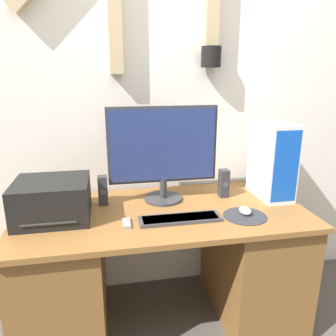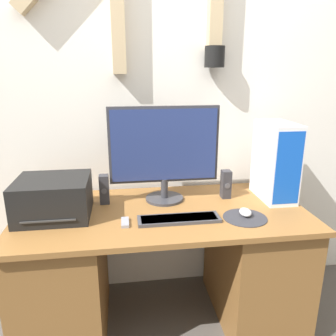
{
  "view_description": "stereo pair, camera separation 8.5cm",
  "coord_description": "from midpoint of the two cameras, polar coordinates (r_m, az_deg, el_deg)",
  "views": [
    {
      "loc": [
        -0.29,
        -1.31,
        1.53
      ],
      "look_at": [
        0.03,
        0.39,
        1.01
      ],
      "focal_mm": 35.0,
      "sensor_mm": 36.0,
      "label": 1
    },
    {
      "loc": [
        -0.21,
        -1.33,
        1.53
      ],
      "look_at": [
        0.03,
        0.39,
        1.01
      ],
      "focal_mm": 35.0,
      "sensor_mm": 36.0,
      "label": 2
    }
  ],
  "objects": [
    {
      "name": "desk",
      "position": [
        2.06,
        -2.11,
        -16.72
      ],
      "size": [
        1.64,
        0.77,
        0.76
      ],
      "color": "brown",
      "rests_on": "ground_plane"
    },
    {
      "name": "computer_tower",
      "position": [
        2.11,
        16.65,
        1.33
      ],
      "size": [
        0.17,
        0.33,
        0.47
      ],
      "color": "white",
      "rests_on": "desk"
    },
    {
      "name": "mouse",
      "position": [
        1.86,
        12.02,
        -7.29
      ],
      "size": [
        0.06,
        0.09,
        0.04
      ],
      "color": "silver",
      "rests_on": "mousepad"
    },
    {
      "name": "speaker_left",
      "position": [
        1.98,
        -12.47,
        -3.83
      ],
      "size": [
        0.06,
        0.07,
        0.18
      ],
      "color": "#2D2D33",
      "rests_on": "desk"
    },
    {
      "name": "speaker_right",
      "position": [
        2.08,
        8.55,
        -2.66
      ],
      "size": [
        0.06,
        0.07,
        0.18
      ],
      "color": "#2D2D33",
      "rests_on": "desk"
    },
    {
      "name": "printer",
      "position": [
        1.87,
        -20.7,
        -5.21
      ],
      "size": [
        0.38,
        0.35,
        0.21
      ],
      "color": "black",
      "rests_on": "desk"
    },
    {
      "name": "remote_control",
      "position": [
        1.74,
        -8.64,
        -9.51
      ],
      "size": [
        0.04,
        0.11,
        0.02
      ],
      "color": "gray",
      "rests_on": "desk"
    },
    {
      "name": "keyboard",
      "position": [
        1.76,
        0.76,
        -8.82
      ],
      "size": [
        0.44,
        0.12,
        0.02
      ],
      "color": "#3D3D42",
      "rests_on": "desk"
    },
    {
      "name": "wall_back",
      "position": [
        2.17,
        -4.28,
        12.31
      ],
      "size": [
        6.4,
        0.17,
        2.76
      ],
      "color": "white",
      "rests_on": "ground_plane"
    },
    {
      "name": "mousepad",
      "position": [
        1.85,
        11.98,
        -8.19
      ],
      "size": [
        0.24,
        0.24,
        0.0
      ],
      "color": "#2D2D33",
      "rests_on": "desk"
    },
    {
      "name": "monitor",
      "position": [
        1.94,
        -2.14,
        3.26
      ],
      "size": [
        0.65,
        0.23,
        0.57
      ],
      "color": "#333338",
      "rests_on": "desk"
    }
  ]
}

